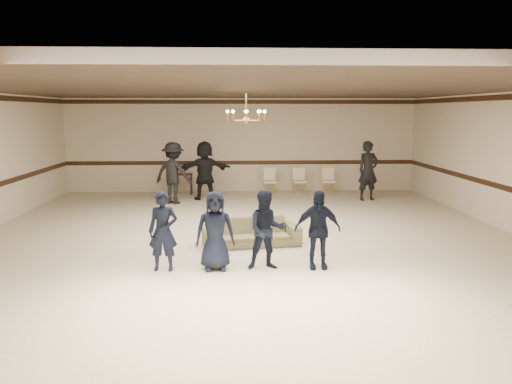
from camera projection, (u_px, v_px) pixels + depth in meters
room at (248, 167)px, 10.82m from camera, size 12.01×14.01×3.21m
chair_rail at (242, 163)px, 17.81m from camera, size 12.00×0.02×0.14m
crown_molding at (241, 102)px, 17.48m from camera, size 12.00×0.02×0.14m
chandelier at (246, 106)px, 11.61m from camera, size 0.94×0.94×0.89m
boy_a at (163, 231)px, 8.91m from camera, size 0.53×0.36×1.40m
boy_b at (215, 231)px, 8.95m from camera, size 0.72×0.50×1.40m
boy_c at (267, 230)px, 8.99m from camera, size 0.71×0.57×1.40m
boy_d at (318, 230)px, 9.03m from camera, size 0.82×0.34×1.40m
settee at (251, 231)px, 10.67m from camera, size 2.09×1.08×0.58m
adult_left at (173, 173)px, 15.41m from camera, size 1.37×1.10×1.85m
adult_mid at (205, 170)px, 16.15m from camera, size 1.79×0.87×1.85m
adult_right at (368, 171)px, 15.99m from camera, size 0.76×0.59×1.85m
banquet_chair_left at (270, 181)px, 17.18m from camera, size 0.44×0.44×0.88m
banquet_chair_mid at (299, 181)px, 17.23m from camera, size 0.45×0.45×0.88m
banquet_chair_right at (329, 181)px, 17.28m from camera, size 0.46×0.46×0.88m
console_table at (180, 184)px, 17.26m from camera, size 0.85×0.39×0.70m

